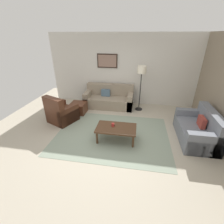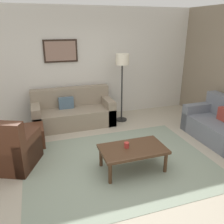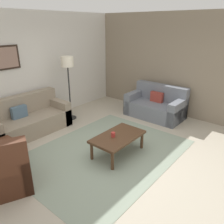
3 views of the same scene
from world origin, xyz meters
TOP-DOWN VIEW (x-y plane):
  - ground_plane at (0.00, 0.00)m, footprint 8.00×8.00m
  - rear_partition at (0.00, 2.60)m, footprint 6.00×0.12m
  - area_rug at (0.00, 0.00)m, footprint 3.31×2.51m
  - couch_main at (-0.48, 2.11)m, footprint 1.95×0.87m
  - couch_loveseat at (2.45, 0.19)m, footprint 0.88×1.56m
  - armchair_leather at (-1.85, 0.49)m, footprint 1.06×1.06m
  - ottoman at (-1.51, 1.24)m, footprint 0.56×0.56m
  - coffee_table at (0.15, -0.22)m, footprint 1.10×0.64m
  - cup at (0.05, -0.18)m, footprint 0.08×0.08m
  - lamp_standing at (0.76, 1.93)m, footprint 0.32×0.32m
  - framed_artwork at (-0.62, 2.51)m, footprint 0.81×0.04m

SIDE VIEW (x-z plane):
  - ground_plane at x=0.00m, z-range 0.00..0.00m
  - area_rug at x=0.00m, z-range 0.00..0.01m
  - ottoman at x=-1.51m, z-range 0.00..0.40m
  - couch_main at x=-0.48m, z-range -0.14..0.74m
  - couch_loveseat at x=2.45m, z-range -0.14..0.74m
  - armchair_leather at x=-1.85m, z-range -0.17..0.78m
  - coffee_table at x=0.15m, z-range 0.15..0.56m
  - cup at x=0.05m, z-range 0.41..0.50m
  - rear_partition at x=0.00m, z-range 0.00..2.80m
  - lamp_standing at x=0.76m, z-range 0.55..2.26m
  - framed_artwork at x=-0.62m, z-range 1.49..2.03m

